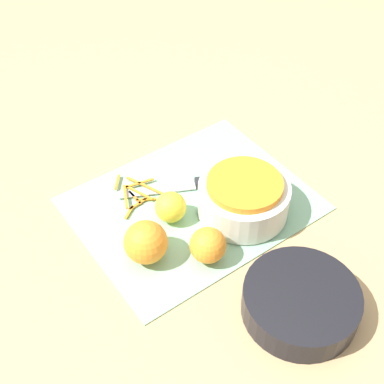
{
  "coord_description": "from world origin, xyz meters",
  "views": [
    {
      "loc": [
        0.44,
        0.61,
        0.79
      ],
      "look_at": [
        0.0,
        0.0,
        0.04
      ],
      "focal_mm": 50.0,
      "sensor_mm": 36.0,
      "label": 1
    }
  ],
  "objects_px": {
    "orange_right": "(208,245)",
    "lemon": "(171,207)",
    "knife": "(203,183)",
    "orange_left": "(146,242)",
    "bowl_dark": "(301,302)",
    "bowl_speckled": "(244,197)"
  },
  "relations": [
    {
      "from": "bowl_speckled",
      "to": "knife",
      "type": "distance_m",
      "value": 0.11
    },
    {
      "from": "orange_right",
      "to": "orange_left",
      "type": "bearing_deg",
      "value": -36.59
    },
    {
      "from": "lemon",
      "to": "orange_right",
      "type": "bearing_deg",
      "value": 89.88
    },
    {
      "from": "orange_right",
      "to": "lemon",
      "type": "relative_size",
      "value": 1.1
    },
    {
      "from": "orange_right",
      "to": "lemon",
      "type": "xyz_separation_m",
      "value": [
        -0.0,
        -0.12,
        -0.0
      ]
    },
    {
      "from": "orange_right",
      "to": "bowl_speckled",
      "type": "bearing_deg",
      "value": -157.57
    },
    {
      "from": "bowl_speckled",
      "to": "lemon",
      "type": "relative_size",
      "value": 2.92
    },
    {
      "from": "knife",
      "to": "lemon",
      "type": "xyz_separation_m",
      "value": [
        0.11,
        0.04,
        0.02
      ]
    },
    {
      "from": "orange_left",
      "to": "orange_right",
      "type": "relative_size",
      "value": 1.2
    },
    {
      "from": "knife",
      "to": "orange_right",
      "type": "bearing_deg",
      "value": 81.46
    },
    {
      "from": "bowl_speckled",
      "to": "orange_left",
      "type": "distance_m",
      "value": 0.22
    },
    {
      "from": "knife",
      "to": "orange_right",
      "type": "distance_m",
      "value": 0.19
    },
    {
      "from": "orange_left",
      "to": "knife",
      "type": "bearing_deg",
      "value": -155.27
    },
    {
      "from": "bowl_dark",
      "to": "orange_left",
      "type": "xyz_separation_m",
      "value": [
        0.15,
        -0.25,
        0.02
      ]
    },
    {
      "from": "orange_left",
      "to": "lemon",
      "type": "bearing_deg",
      "value": -149.35
    },
    {
      "from": "lemon",
      "to": "knife",
      "type": "bearing_deg",
      "value": -160.73
    },
    {
      "from": "bowl_dark",
      "to": "orange_left",
      "type": "bearing_deg",
      "value": -58.71
    },
    {
      "from": "bowl_dark",
      "to": "knife",
      "type": "distance_m",
      "value": 0.34
    },
    {
      "from": "bowl_speckled",
      "to": "orange_right",
      "type": "height_order",
      "value": "bowl_speckled"
    },
    {
      "from": "bowl_dark",
      "to": "orange_right",
      "type": "distance_m",
      "value": 0.19
    },
    {
      "from": "bowl_speckled",
      "to": "lemon",
      "type": "height_order",
      "value": "bowl_speckled"
    },
    {
      "from": "knife",
      "to": "orange_left",
      "type": "xyz_separation_m",
      "value": [
        0.2,
        0.09,
        0.03
      ]
    }
  ]
}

